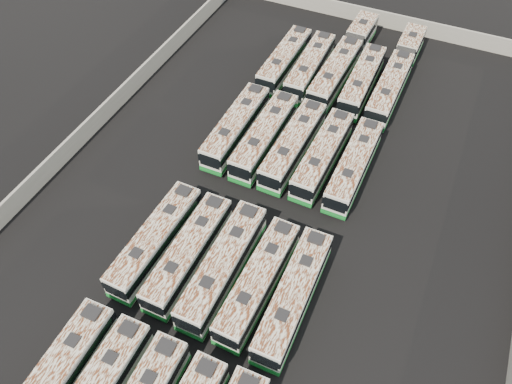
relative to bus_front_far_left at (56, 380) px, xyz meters
name	(u,v)px	position (x,y,z in m)	size (l,w,h in m)	color
ground	(273,212)	(7.54, 21.75, -1.70)	(140.00, 140.00, 0.00)	black
perimeter_wall	(273,205)	(7.54, 21.75, -0.60)	(45.20, 73.20, 2.20)	gray
bus_front_far_left	(56,380)	(0.00, 0.00, 0.00)	(2.73, 11.87, 3.33)	silver
bus_midfront_far_left	(156,240)	(-0.02, 13.39, -0.01)	(2.78, 11.78, 3.30)	silver
bus_midfront_left	(189,253)	(3.24, 13.40, -0.02)	(2.52, 11.70, 3.29)	silver
bus_midfront_center	(223,266)	(6.53, 13.43, 0.06)	(2.60, 12.21, 3.44)	silver
bus_midfront_right	(258,282)	(9.78, 13.34, -0.02)	(2.76, 11.72, 3.29)	silver
bus_midfront_far_right	(294,296)	(12.92, 13.29, 0.02)	(2.66, 11.98, 3.37)	silver
bus_midback_far_left	(236,127)	(-0.09, 29.41, 0.02)	(2.56, 11.99, 3.38)	silver
bus_midback_left	(265,136)	(3.27, 29.35, 0.05)	(2.68, 12.18, 3.43)	silver
bus_midback_center	(293,145)	(6.46, 29.36, 0.03)	(2.84, 12.10, 3.39)	silver
bus_midback_right	(323,155)	(9.68, 29.29, -0.01)	(2.74, 11.82, 3.32)	silver
bus_midback_far_right	(354,166)	(12.98, 29.19, -0.01)	(2.58, 11.79, 3.32)	silver
bus_back_far_left	(284,60)	(-0.04, 42.74, -0.01)	(2.55, 11.76, 3.31)	silver
bus_back_left	(310,67)	(3.26, 42.76, 0.00)	(2.75, 11.85, 3.33)	silver
bus_back_center	(344,59)	(6.53, 45.88, 0.05)	(3.07, 19.02, 3.44)	silver
bus_back_right	(362,81)	(9.75, 42.70, 0.00)	(2.65, 11.86, 3.33)	silver
bus_back_far_right	(397,73)	(13.07, 45.78, 0.03)	(2.72, 18.68, 3.38)	silver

